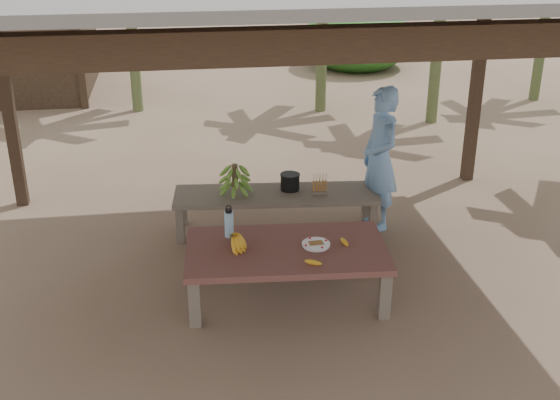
{
  "coord_description": "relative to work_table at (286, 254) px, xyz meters",
  "views": [
    {
      "loc": [
        -0.88,
        -5.81,
        3.38
      ],
      "look_at": [
        0.0,
        0.12,
        0.8
      ],
      "focal_mm": 45.0,
      "sensor_mm": 36.0,
      "label": 1
    }
  ],
  "objects": [
    {
      "name": "water_flask",
      "position": [
        -0.49,
        0.31,
        0.2
      ],
      "size": [
        0.09,
        0.09,
        0.32
      ],
      "color": "#4090CA",
      "rests_on": "work_table"
    },
    {
      "name": "work_table",
      "position": [
        0.0,
        0.0,
        0.0
      ],
      "size": [
        1.86,
        1.12,
        0.5
      ],
      "rotation": [
        0.0,
        0.0,
        -0.07
      ],
      "color": "brown",
      "rests_on": "ground"
    },
    {
      "name": "bench",
      "position": [
        0.11,
        1.39,
        -0.04
      ],
      "size": [
        2.24,
        0.79,
        0.45
      ],
      "rotation": [
        0.0,
        0.0,
        -0.09
      ],
      "color": "brown",
      "rests_on": "ground"
    },
    {
      "name": "woman",
      "position": [
        1.24,
        1.36,
        0.36
      ],
      "size": [
        0.46,
        0.63,
        1.59
      ],
      "primitive_type": "imported",
      "rotation": [
        0.0,
        0.0,
        -1.42
      ],
      "color": "#6992C6",
      "rests_on": "ground"
    },
    {
      "name": "ripe_banana_bunch",
      "position": [
        -0.48,
        0.04,
        0.14
      ],
      "size": [
        0.29,
        0.26,
        0.16
      ],
      "primitive_type": null,
      "rotation": [
        0.0,
        0.0,
        -0.17
      ],
      "color": "yellow",
      "rests_on": "work_table"
    },
    {
      "name": "loose_banana_front",
      "position": [
        0.18,
        -0.35,
        0.09
      ],
      "size": [
        0.16,
        0.1,
        0.04
      ],
      "primitive_type": "ellipsoid",
      "rotation": [
        0.0,
        0.0,
        1.2
      ],
      "color": "yellow",
      "rests_on": "work_table"
    },
    {
      "name": "skewer_rack",
      "position": [
        0.57,
        1.3,
        0.14
      ],
      "size": [
        0.19,
        0.1,
        0.24
      ],
      "primitive_type": null,
      "rotation": [
        0.0,
        0.0,
        -0.09
      ],
      "color": "#A57F47",
      "rests_on": "bench"
    },
    {
      "name": "plate",
      "position": [
        0.27,
        -0.02,
        0.08
      ],
      "size": [
        0.26,
        0.26,
        0.04
      ],
      "color": "white",
      "rests_on": "work_table"
    },
    {
      "name": "green_banana_stalk",
      "position": [
        -0.33,
        1.43,
        0.19
      ],
      "size": [
        0.34,
        0.34,
        0.35
      ],
      "primitive_type": null,
      "rotation": [
        0.0,
        0.0,
        -0.09
      ],
      "color": "#598C2D",
      "rests_on": "bench"
    },
    {
      "name": "cooking_pot",
      "position": [
        0.27,
        1.46,
        0.1
      ],
      "size": [
        0.21,
        0.21,
        0.18
      ],
      "primitive_type": "cylinder",
      "color": "black",
      "rests_on": "bench"
    },
    {
      "name": "ground",
      "position": [
        -0.0,
        0.27,
        -0.43
      ],
      "size": [
        80.0,
        80.0,
        0.0
      ],
      "primitive_type": "plane",
      "color": "brown",
      "rests_on": "ground"
    },
    {
      "name": "loose_banana_side",
      "position": [
        0.53,
        -0.01,
        0.09
      ],
      "size": [
        0.07,
        0.14,
        0.04
      ],
      "primitive_type": "ellipsoid",
      "rotation": [
        0.0,
        0.0,
        0.19
      ],
      "color": "yellow",
      "rests_on": "work_table"
    }
  ]
}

